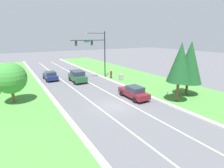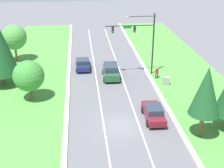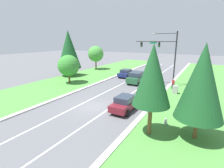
{
  "view_description": "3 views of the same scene",
  "coord_description": "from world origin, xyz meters",
  "views": [
    {
      "loc": [
        -9.92,
        -15.98,
        7.82
      ],
      "look_at": [
        1.81,
        3.58,
        1.54
      ],
      "focal_mm": 28.0,
      "sensor_mm": 36.0,
      "label": 1
    },
    {
      "loc": [
        -3.9,
        -27.11,
        16.82
      ],
      "look_at": [
        -0.26,
        6.68,
        1.75
      ],
      "focal_mm": 50.0,
      "sensor_mm": 36.0,
      "label": 2
    },
    {
      "loc": [
        10.78,
        -15.23,
        7.43
      ],
      "look_at": [
        1.07,
        2.33,
        2.29
      ],
      "focal_mm": 28.0,
      "sensor_mm": 36.0,
      "label": 3
    }
  ],
  "objects": [
    {
      "name": "traffic_signal_mast",
      "position": [
        4.39,
        13.49,
        5.67
      ],
      "size": [
        6.68,
        0.41,
        8.66
      ],
      "color": "black",
      "rests_on": "ground_plane"
    },
    {
      "name": "oak_near_left_tree",
      "position": [
        -13.94,
        21.12,
        3.92
      ],
      "size": [
        3.88,
        3.88,
        5.88
      ],
      "color": "brown",
      "rests_on": "ground_plane"
    },
    {
      "name": "fire_hydrant",
      "position": [
        8.09,
        -0.54,
        0.34
      ],
      "size": [
        0.34,
        0.2,
        0.7
      ],
      "color": "#B7B7BC",
      "rests_on": "ground_plane"
    },
    {
      "name": "pedestrian",
      "position": [
        6.5,
        11.75,
        0.94
      ],
      "size": [
        0.4,
        0.25,
        1.69
      ],
      "rotation": [
        0.0,
        0.0,
        3.21
      ],
      "color": "black",
      "rests_on": "ground_plane"
    },
    {
      "name": "curb_strip_left",
      "position": [
        -5.65,
        0.0,
        0.07
      ],
      "size": [
        0.5,
        90.0,
        0.15
      ],
      "color": "beige",
      "rests_on": "ground_plane"
    },
    {
      "name": "ground_plane",
      "position": [
        0.0,
        0.0,
        0.0
      ],
      "size": [
        160.0,
        160.0,
        0.0
      ],
      "primitive_type": "plane",
      "color": "#5B5B60"
    },
    {
      "name": "forest_suv",
      "position": [
        0.23,
        12.72,
        1.02
      ],
      "size": [
        2.36,
        4.72,
        2.0
      ],
      "rotation": [
        0.0,
        0.0,
        -0.03
      ],
      "color": "#235633",
      "rests_on": "ground_plane"
    },
    {
      "name": "lane_stripe_inner_left",
      "position": [
        -1.8,
        0.0,
        0.0
      ],
      "size": [
        0.14,
        81.0,
        0.01
      ],
      "color": "white",
      "rests_on": "ground_plane"
    },
    {
      "name": "burgundy_sedan",
      "position": [
        3.52,
        0.94,
        0.83
      ],
      "size": [
        2.07,
        4.7,
        1.64
      ],
      "rotation": [
        0.0,
        0.0,
        -0.02
      ],
      "color": "maroon",
      "rests_on": "ground_plane"
    },
    {
      "name": "grass_verge_left",
      "position": [
        -10.9,
        0.0,
        0.04
      ],
      "size": [
        10.0,
        90.0,
        0.08
      ],
      "color": "#4C8E3D",
      "rests_on": "ground_plane"
    },
    {
      "name": "navy_sedan",
      "position": [
        -3.56,
        16.67,
        0.79
      ],
      "size": [
        2.13,
        4.55,
        1.58
      ],
      "rotation": [
        0.0,
        0.0,
        -0.0
      ],
      "color": "navy",
      "rests_on": "ground_plane"
    },
    {
      "name": "utility_cabinet",
      "position": [
        7.2,
        9.42,
        0.61
      ],
      "size": [
        0.7,
        0.6,
        1.22
      ],
      "color": "#9E9E99",
      "rests_on": "ground_plane"
    },
    {
      "name": "curb_strip_right",
      "position": [
        5.65,
        0.0,
        0.07
      ],
      "size": [
        0.5,
        90.0,
        0.15
      ],
      "color": "beige",
      "rests_on": "ground_plane"
    },
    {
      "name": "grass_verge_right",
      "position": [
        10.9,
        0.0,
        0.04
      ],
      "size": [
        10.0,
        90.0,
        0.08
      ],
      "color": "#4C8E3D",
      "rests_on": "ground_plane"
    },
    {
      "name": "conifer_near_right_tree",
      "position": [
        7.28,
        -2.75,
        4.84
      ],
      "size": [
        2.9,
        2.9,
        7.18
      ],
      "color": "brown",
      "rests_on": "ground_plane"
    },
    {
      "name": "lane_stripe_inner_right",
      "position": [
        1.8,
        0.0,
        0.0
      ],
      "size": [
        0.14,
        81.0,
        0.01
      ],
      "color": "white",
      "rests_on": "ground_plane"
    },
    {
      "name": "oak_far_left_tree",
      "position": [
        -9.92,
        6.97,
        3.1
      ],
      "size": [
        3.63,
        3.63,
        4.92
      ],
      "color": "brown",
      "rests_on": "ground_plane"
    }
  ]
}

